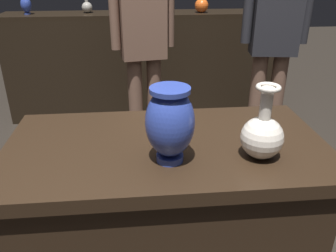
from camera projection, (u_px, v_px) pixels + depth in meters
display_plinth at (167, 225)px, 1.46m from camera, size 1.20×0.64×0.80m
back_display_shelf at (146, 65)px, 3.40m from camera, size 2.60×0.40×0.99m
vase_centerpiece at (170, 122)px, 1.12m from camera, size 0.16×0.16×0.26m
vase_tall_behind at (262, 134)px, 1.17m from camera, size 0.15×0.15×0.26m
shelf_vase_right at (202, 4)px, 3.15m from camera, size 0.12×0.12×0.22m
shelf_vase_far_left at (26, 5)px, 3.04m from camera, size 0.09×0.09×0.15m
shelf_vase_left at (87, 6)px, 3.14m from camera, size 0.10×0.10×0.18m
shelf_vase_far_right at (253, 0)px, 3.31m from camera, size 0.11×0.11×0.17m
visitor_center_back at (143, 39)px, 2.52m from camera, size 0.46×0.23×1.55m
visitor_near_right at (275, 32)px, 2.45m from camera, size 0.47×0.22×1.63m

